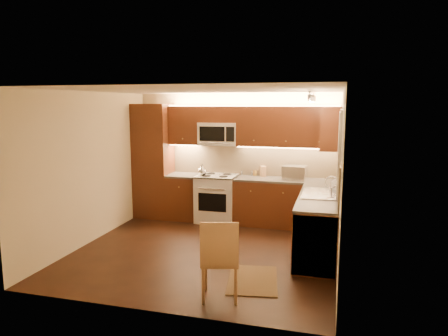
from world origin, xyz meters
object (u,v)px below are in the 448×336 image
(kettle, at_px, (202,170))
(knife_block, at_px, (263,171))
(toaster_oven, at_px, (295,173))
(microwave, at_px, (219,134))
(sink, at_px, (319,189))
(soap_bottle, at_px, (335,183))
(dining_chair, at_px, (220,258))
(stove, at_px, (217,198))

(kettle, distance_m, knife_block, 1.18)
(toaster_oven, bearing_deg, microwave, -175.40)
(sink, relative_size, soap_bottle, 3.94)
(knife_block, bearing_deg, toaster_oven, -37.55)
(microwave, distance_m, dining_chair, 3.63)
(sink, distance_m, toaster_oven, 1.29)
(soap_bottle, relative_size, dining_chair, 0.22)
(microwave, relative_size, sink, 0.88)
(kettle, height_order, dining_chair, kettle)
(stove, distance_m, kettle, 0.64)
(stove, relative_size, sink, 1.07)
(kettle, height_order, knife_block, kettle)
(knife_block, bearing_deg, soap_bottle, -59.17)
(kettle, xyz_separation_m, soap_bottle, (2.49, -0.62, -0.02))
(stove, xyz_separation_m, kettle, (-0.26, -0.13, 0.57))
(toaster_oven, bearing_deg, soap_bottle, -40.73)
(toaster_oven, relative_size, dining_chair, 0.43)
(sink, height_order, dining_chair, sink)
(stove, relative_size, knife_block, 4.55)
(microwave, bearing_deg, toaster_oven, -2.74)
(toaster_oven, distance_m, knife_block, 0.65)
(toaster_oven, xyz_separation_m, dining_chair, (-0.55, -3.21, -0.53))
(sink, distance_m, dining_chair, 2.33)
(sink, height_order, toaster_oven, toaster_oven)
(microwave, height_order, toaster_oven, microwave)
(stove, height_order, microwave, microwave)
(stove, xyz_separation_m, toaster_oven, (1.50, 0.06, 0.57))
(stove, distance_m, sink, 2.35)
(dining_chair, bearing_deg, microwave, 92.84)
(stove, height_order, kettle, kettle)
(sink, height_order, soap_bottle, soap_bottle)
(stove, bearing_deg, dining_chair, -73.15)
(toaster_oven, bearing_deg, stove, -170.25)
(sink, relative_size, kettle, 3.86)
(knife_block, bearing_deg, kettle, 173.18)
(kettle, xyz_separation_m, dining_chair, (1.21, -3.02, -0.54))
(sink, bearing_deg, kettle, 156.16)
(sink, distance_m, knife_block, 1.75)
(knife_block, xyz_separation_m, dining_chair, (0.08, -3.37, -0.51))
(sink, height_order, kettle, kettle)
(stove, bearing_deg, toaster_oven, 2.41)
(soap_bottle, xyz_separation_m, dining_chair, (-1.28, -2.40, -0.51))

